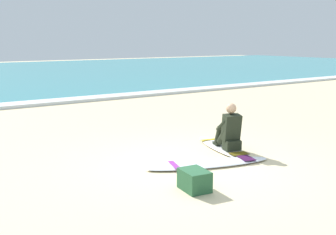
# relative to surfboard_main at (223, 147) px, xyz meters

# --- Properties ---
(ground_plane) EXTENTS (80.00, 80.00, 0.00)m
(ground_plane) POSITION_rel_surfboard_main_xyz_m (-1.18, -0.52, -0.04)
(ground_plane) COLOR beige
(breaking_foam) EXTENTS (80.00, 0.90, 0.11)m
(breaking_foam) POSITION_rel_surfboard_main_xyz_m (-1.18, 8.25, 0.02)
(breaking_foam) COLOR white
(breaking_foam) RESTS_ON ground
(surfboard_main) EXTENTS (0.98, 2.13, 0.08)m
(surfboard_main) POSITION_rel_surfboard_main_xyz_m (0.00, 0.00, 0.00)
(surfboard_main) COLOR white
(surfboard_main) RESTS_ON ground
(surfer_seated) EXTENTS (0.51, 0.76, 0.95)m
(surfer_seated) POSITION_rel_surfboard_main_xyz_m (-0.05, -0.24, 0.40)
(surfer_seated) COLOR black
(surfer_seated) RESTS_ON surfboard_main
(surfboard_spare_near) EXTENTS (2.43, 1.20, 0.08)m
(surfboard_spare_near) POSITION_rel_surfboard_main_xyz_m (-0.99, -0.72, -0.00)
(surfboard_spare_near) COLOR silver
(surfboard_spare_near) RESTS_ON ground
(beach_bag) EXTENTS (0.42, 0.52, 0.32)m
(beach_bag) POSITION_rel_surfboard_main_xyz_m (-1.98, -1.56, 0.12)
(beach_bag) COLOR #285B38
(beach_bag) RESTS_ON ground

